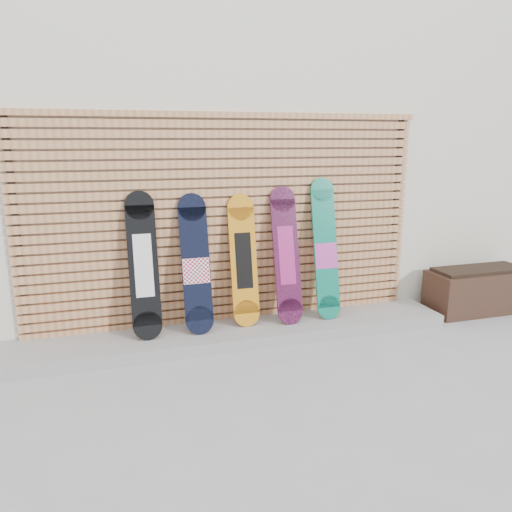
# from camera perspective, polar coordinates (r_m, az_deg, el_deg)

# --- Properties ---
(ground) EXTENTS (80.00, 80.00, 0.00)m
(ground) POSITION_cam_1_polar(r_m,az_deg,el_deg) (4.73, 1.61, -12.19)
(ground) COLOR #949497
(ground) RESTS_ON ground
(building) EXTENTS (12.00, 5.00, 3.60)m
(building) POSITION_cam_1_polar(r_m,az_deg,el_deg) (7.78, -3.18, 11.57)
(building) COLOR beige
(building) RESTS_ON ground
(concrete_step) EXTENTS (4.60, 0.70, 0.12)m
(concrete_step) POSITION_cam_1_polar(r_m,az_deg,el_deg) (5.27, -2.35, -8.75)
(concrete_step) COLOR gray
(concrete_step) RESTS_ON ground
(slat_wall) EXTENTS (4.26, 0.08, 2.29)m
(slat_wall) POSITION_cam_1_polar(r_m,az_deg,el_deg) (5.23, -3.29, 4.17)
(slat_wall) COLOR #B6774B
(slat_wall) RESTS_ON ground
(planter_box) EXTENTS (1.20, 0.50, 0.54)m
(planter_box) POSITION_cam_1_polar(r_m,az_deg,el_deg) (6.54, 23.96, -3.57)
(planter_box) COLOR #301D15
(planter_box) RESTS_ON ground
(snowboard_0) EXTENTS (0.28, 0.36, 1.43)m
(snowboard_0) POSITION_cam_1_polar(r_m,az_deg,el_deg) (4.97, -12.74, -1.07)
(snowboard_0) COLOR black
(snowboard_0) RESTS_ON concrete_step
(snowboard_1) EXTENTS (0.29, 0.36, 1.39)m
(snowboard_1) POSITION_cam_1_polar(r_m,az_deg,el_deg) (5.03, -6.90, -1.01)
(snowboard_1) COLOR black
(snowboard_1) RESTS_ON concrete_step
(snowboard_2) EXTENTS (0.28, 0.29, 1.36)m
(snowboard_2) POSITION_cam_1_polar(r_m,az_deg,el_deg) (5.18, -1.44, -0.53)
(snowboard_2) COLOR orange
(snowboard_2) RESTS_ON concrete_step
(snowboard_3) EXTENTS (0.28, 0.37, 1.43)m
(snowboard_3) POSITION_cam_1_polar(r_m,az_deg,el_deg) (5.27, 3.49, 0.09)
(snowboard_3) COLOR black
(snowboard_3) RESTS_ON concrete_step
(snowboard_4) EXTENTS (0.26, 0.35, 1.51)m
(snowboard_4) POSITION_cam_1_polar(r_m,az_deg,el_deg) (5.45, 7.94, 0.71)
(snowboard_4) COLOR #0B6F58
(snowboard_4) RESTS_ON concrete_step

